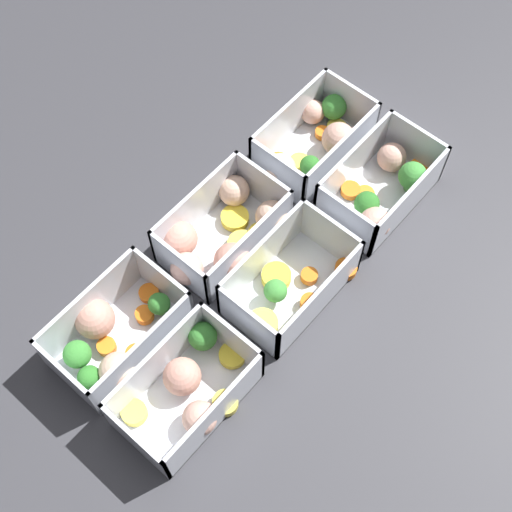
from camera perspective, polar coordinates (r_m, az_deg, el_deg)
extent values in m
plane|color=#38383D|center=(0.95, 0.00, -0.76)|extent=(4.00, 4.00, 0.00)
cube|color=silver|center=(0.88, -5.45, -11.28)|extent=(0.17, 0.10, 0.00)
cube|color=silver|center=(0.84, -3.26, -12.63)|extent=(0.17, 0.01, 0.08)
cube|color=silver|center=(0.86, -7.96, -8.55)|extent=(0.17, 0.01, 0.08)
cube|color=silver|center=(0.84, -9.59, -14.47)|extent=(0.01, 0.10, 0.08)
cube|color=silver|center=(0.86, -1.94, -6.74)|extent=(0.01, 0.10, 0.08)
cylinder|color=#DBC647|center=(0.87, -9.71, -12.25)|extent=(0.04, 0.04, 0.01)
sphere|color=#D19E8C|center=(0.85, -4.53, -12.80)|extent=(0.05, 0.05, 0.04)
cylinder|color=#49883F|center=(0.89, -4.20, -6.90)|extent=(0.01, 0.01, 0.01)
sphere|color=#388433|center=(0.87, -4.29, -6.41)|extent=(0.04, 0.04, 0.04)
sphere|color=tan|center=(0.86, -5.93, -9.56)|extent=(0.05, 0.05, 0.05)
cylinder|color=yellow|center=(0.89, -1.90, -7.95)|extent=(0.04, 0.04, 0.01)
cylinder|color=#DBC647|center=(0.87, -2.47, -11.67)|extent=(0.04, 0.04, 0.01)
cube|color=silver|center=(0.93, 2.67, -2.76)|extent=(0.17, 0.10, 0.00)
cube|color=silver|center=(0.89, 5.12, -3.56)|extent=(0.17, 0.01, 0.08)
cube|color=silver|center=(0.91, 0.48, -0.03)|extent=(0.17, 0.01, 0.08)
cube|color=silver|center=(0.87, -0.64, -5.38)|extent=(0.01, 0.10, 0.08)
cube|color=silver|center=(0.93, 5.94, 1.61)|extent=(0.01, 0.10, 0.08)
cylinder|color=orange|center=(0.93, 4.28, -1.61)|extent=(0.03, 0.03, 0.01)
cylinder|color=#519448|center=(0.92, 1.54, -3.26)|extent=(0.01, 0.01, 0.01)
sphere|color=#42933D|center=(0.90, 1.57, -2.79)|extent=(0.03, 0.03, 0.03)
cylinder|color=yellow|center=(0.93, 1.58, -1.74)|extent=(0.05, 0.05, 0.02)
cylinder|color=#DBC647|center=(0.90, 0.52, -5.52)|extent=(0.05, 0.05, 0.02)
cylinder|color=orange|center=(0.92, 4.48, -3.60)|extent=(0.03, 0.03, 0.01)
cylinder|color=orange|center=(0.94, 7.20, -1.04)|extent=(0.04, 0.04, 0.01)
cube|color=silver|center=(1.01, 9.61, 4.69)|extent=(0.17, 0.10, 0.00)
cube|color=silver|center=(0.97, 12.14, 4.27)|extent=(0.17, 0.01, 0.08)
cube|color=silver|center=(1.00, 7.73, 7.33)|extent=(0.17, 0.01, 0.08)
cube|color=silver|center=(0.94, 7.04, 2.78)|extent=(0.01, 0.10, 0.08)
cube|color=silver|center=(1.03, 12.58, 8.59)|extent=(0.01, 0.10, 0.08)
sphere|color=#D19E8C|center=(1.03, 10.81, 7.77)|extent=(0.06, 0.06, 0.04)
cylinder|color=orange|center=(1.01, 7.57, 5.23)|extent=(0.03, 0.03, 0.01)
cylinder|color=#407A37|center=(0.99, 8.72, 3.60)|extent=(0.01, 0.01, 0.01)
sphere|color=#2D7228|center=(0.98, 8.86, 4.16)|extent=(0.03, 0.03, 0.03)
cylinder|color=orange|center=(1.01, 8.69, 4.89)|extent=(0.03, 0.03, 0.01)
cylinder|color=#519448|center=(1.02, 12.17, 5.56)|extent=(0.01, 0.01, 0.02)
sphere|color=#42933D|center=(1.00, 12.42, 6.30)|extent=(0.04, 0.04, 0.04)
sphere|color=#D19E8C|center=(0.96, 9.51, 2.65)|extent=(0.06, 0.06, 0.04)
cylinder|color=orange|center=(1.04, 12.90, 6.86)|extent=(0.03, 0.03, 0.01)
cube|color=silver|center=(0.92, -10.67, -6.64)|extent=(0.17, 0.10, 0.00)
cube|color=silver|center=(0.87, -8.90, -7.71)|extent=(0.17, 0.01, 0.08)
cube|color=silver|center=(0.90, -13.10, -3.91)|extent=(0.17, 0.01, 0.08)
cube|color=silver|center=(0.88, -14.87, -9.40)|extent=(0.01, 0.10, 0.08)
cube|color=silver|center=(0.90, -7.38, -2.23)|extent=(0.01, 0.10, 0.08)
sphere|color=tan|center=(0.91, -12.78, -4.93)|extent=(0.07, 0.07, 0.05)
cylinder|color=orange|center=(0.91, -11.86, -7.11)|extent=(0.03, 0.03, 0.01)
cylinder|color=#49883F|center=(0.91, -13.84, -8.08)|extent=(0.01, 0.01, 0.01)
sphere|color=#388433|center=(0.89, -14.12, -7.63)|extent=(0.03, 0.03, 0.03)
cylinder|color=orange|center=(0.92, -8.91, -4.68)|extent=(0.03, 0.03, 0.01)
sphere|color=beige|center=(0.88, -10.97, -9.01)|extent=(0.06, 0.06, 0.05)
cylinder|color=orange|center=(0.90, -9.59, -7.77)|extent=(0.03, 0.03, 0.01)
cylinder|color=#407A37|center=(0.90, -12.99, -9.76)|extent=(0.01, 0.01, 0.01)
sphere|color=#2D7228|center=(0.88, -13.20, -9.42)|extent=(0.03, 0.03, 0.03)
cylinder|color=orange|center=(0.93, -8.56, -2.97)|extent=(0.03, 0.03, 0.01)
cylinder|color=#49883F|center=(0.92, -7.62, -4.28)|extent=(0.01, 0.01, 0.02)
sphere|color=#388433|center=(0.90, -7.76, -3.80)|extent=(0.03, 0.03, 0.03)
cube|color=silver|center=(0.96, -2.57, 1.28)|extent=(0.17, 0.10, 0.00)
cube|color=silver|center=(0.92, -0.47, 0.70)|extent=(0.17, 0.01, 0.08)
cube|color=silver|center=(0.95, -4.77, 3.97)|extent=(0.17, 0.01, 0.08)
cube|color=silver|center=(0.91, -6.09, -0.98)|extent=(0.01, 0.10, 0.08)
cube|color=silver|center=(0.97, 0.58, 5.50)|extent=(0.01, 0.10, 0.08)
sphere|color=#D19E8C|center=(0.92, -5.55, -1.02)|extent=(0.06, 0.06, 0.04)
cylinder|color=yellow|center=(0.96, 0.28, 1.75)|extent=(0.03, 0.03, 0.01)
sphere|color=beige|center=(0.95, 1.27, 3.16)|extent=(0.05, 0.05, 0.04)
sphere|color=tan|center=(0.92, -1.89, -0.43)|extent=(0.07, 0.07, 0.05)
sphere|color=beige|center=(0.98, -1.77, 5.25)|extent=(0.06, 0.06, 0.04)
cylinder|color=#DBC647|center=(0.95, -1.11, 0.94)|extent=(0.06, 0.06, 0.01)
cylinder|color=yellow|center=(0.97, -1.70, 3.05)|extent=(0.05, 0.05, 0.01)
sphere|color=tan|center=(0.94, -6.09, 1.39)|extent=(0.06, 0.06, 0.05)
cube|color=silver|center=(1.05, 4.55, 8.19)|extent=(0.17, 0.10, 0.00)
cube|color=silver|center=(1.00, 6.82, 7.96)|extent=(0.17, 0.01, 0.08)
cube|color=silver|center=(1.03, 2.61, 10.78)|extent=(0.17, 0.01, 0.08)
cube|color=silver|center=(0.98, 1.71, 6.58)|extent=(0.01, 0.10, 0.08)
cube|color=silver|center=(1.06, 7.48, 11.97)|extent=(0.01, 0.10, 0.08)
cylinder|color=#407A37|center=(1.01, 4.27, 6.58)|extent=(0.01, 0.01, 0.02)
sphere|color=#2D7228|center=(1.00, 4.35, 7.22)|extent=(0.03, 0.03, 0.03)
cylinder|color=orange|center=(1.03, 1.79, 7.59)|extent=(0.04, 0.04, 0.01)
cylinder|color=orange|center=(1.06, 8.18, 9.63)|extent=(0.03, 0.03, 0.01)
cylinder|color=#49883F|center=(1.08, 6.14, 11.07)|extent=(0.01, 0.01, 0.01)
sphere|color=#388433|center=(1.06, 6.25, 11.77)|extent=(0.04, 0.04, 0.04)
cylinder|color=#DBC647|center=(1.07, 6.46, 10.08)|extent=(0.04, 0.04, 0.01)
cylinder|color=#DBC647|center=(1.02, 3.49, 7.42)|extent=(0.03, 0.03, 0.01)
sphere|color=#D19E8C|center=(1.03, 6.61, 9.29)|extent=(0.07, 0.07, 0.05)
cylinder|color=orange|center=(1.06, 5.32, 9.78)|extent=(0.02, 0.02, 0.01)
sphere|color=beige|center=(1.00, 1.96, 6.98)|extent=(0.06, 0.06, 0.04)
sphere|color=#D19E8C|center=(1.07, 4.56, 11.43)|extent=(0.04, 0.04, 0.04)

